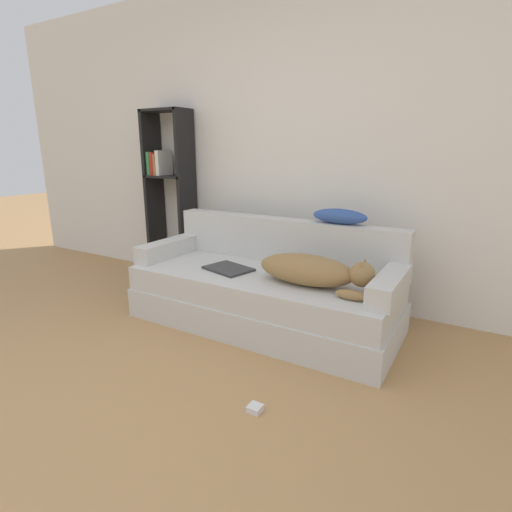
# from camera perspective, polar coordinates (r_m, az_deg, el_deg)

# --- Properties ---
(ground_plane) EXTENTS (20.00, 20.00, 0.00)m
(ground_plane) POSITION_cam_1_polar(r_m,az_deg,el_deg) (2.20, -28.95, -23.26)
(ground_plane) COLOR tan
(wall_back) EXTENTS (7.00, 0.06, 2.70)m
(wall_back) POSITION_cam_1_polar(r_m,az_deg,el_deg) (3.57, 4.20, 15.93)
(wall_back) COLOR silver
(wall_back) RESTS_ON ground_plane
(couch) EXTENTS (1.98, 0.83, 0.41)m
(couch) POSITION_cam_1_polar(r_m,az_deg,el_deg) (3.02, 0.93, -6.16)
(couch) COLOR silver
(couch) RESTS_ON ground_plane
(couch_backrest) EXTENTS (1.94, 0.15, 0.35)m
(couch_backrest) POSITION_cam_1_polar(r_m,az_deg,el_deg) (3.20, 4.03, 2.22)
(couch_backrest) COLOR silver
(couch_backrest) RESTS_ON couch
(couch_arm_left) EXTENTS (0.15, 0.64, 0.14)m
(couch_arm_left) POSITION_cam_1_polar(r_m,az_deg,el_deg) (3.46, -12.41, 1.07)
(couch_arm_left) COLOR silver
(couch_arm_left) RESTS_ON couch
(couch_arm_right) EXTENTS (0.15, 0.64, 0.14)m
(couch_arm_right) POSITION_cam_1_polar(r_m,az_deg,el_deg) (2.62, 18.62, -3.93)
(couch_arm_right) COLOR silver
(couch_arm_right) RESTS_ON couch
(dog) EXTENTS (0.79, 0.30, 0.23)m
(dog) POSITION_cam_1_polar(r_m,az_deg,el_deg) (2.68, 7.99, -2.06)
(dog) COLOR olive
(dog) RESTS_ON couch
(laptop) EXTENTS (0.39, 0.33, 0.02)m
(laptop) POSITION_cam_1_polar(r_m,az_deg,el_deg) (3.02, -3.96, -1.82)
(laptop) COLOR #2D2D30
(laptop) RESTS_ON couch
(throw_pillow) EXTENTS (0.41, 0.15, 0.11)m
(throw_pillow) POSITION_cam_1_polar(r_m,az_deg,el_deg) (3.01, 11.87, 5.57)
(throw_pillow) COLOR #335199
(throw_pillow) RESTS_ON couch_backrest
(bookshelf) EXTENTS (0.47, 0.26, 1.66)m
(bookshelf) POSITION_cam_1_polar(r_m,az_deg,el_deg) (4.12, -12.41, 9.87)
(bookshelf) COLOR black
(bookshelf) RESTS_ON ground_plane
(power_adapter) EXTENTS (0.07, 0.07, 0.03)m
(power_adapter) POSITION_cam_1_polar(r_m,az_deg,el_deg) (2.18, -0.15, -20.94)
(power_adapter) COLOR silver
(power_adapter) RESTS_ON ground_plane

